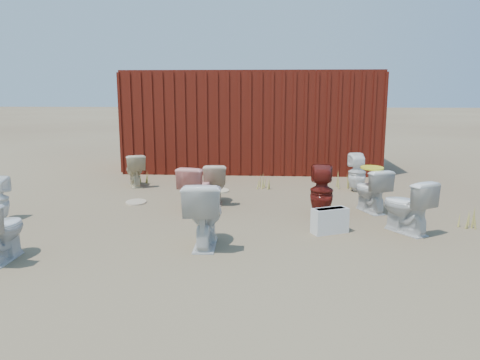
# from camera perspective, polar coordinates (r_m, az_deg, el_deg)

# --- Properties ---
(ground) EXTENTS (100.00, 100.00, 0.00)m
(ground) POSITION_cam_1_polar(r_m,az_deg,el_deg) (6.94, -0.33, -5.40)
(ground) COLOR brown
(ground) RESTS_ON ground
(shipping_container) EXTENTS (6.00, 2.40, 2.40)m
(shipping_container) POSITION_cam_1_polar(r_m,az_deg,el_deg) (11.88, 1.49, 7.26)
(shipping_container) COLOR #4F190D
(shipping_container) RESTS_ON ground
(toilet_front_pink) EXTENTS (0.57, 0.81, 0.75)m
(toilet_front_pink) POSITION_cam_1_polar(r_m,az_deg,el_deg) (7.67, -5.35, -0.99)
(toilet_front_pink) COLOR pink
(toilet_front_pink) RESTS_ON ground
(toilet_front_c) EXTENTS (0.50, 0.84, 0.84)m
(toilet_front_c) POSITION_cam_1_polar(r_m,az_deg,el_deg) (5.90, -4.38, -4.12)
(toilet_front_c) COLOR white
(toilet_front_c) RESTS_ON ground
(toilet_front_maroon) EXTENTS (0.38, 0.39, 0.79)m
(toilet_front_maroon) POSITION_cam_1_polar(r_m,az_deg,el_deg) (7.42, 9.93, -1.33)
(toilet_front_maroon) COLOR #5E1610
(toilet_front_maroon) RESTS_ON ground
(toilet_front_e) EXTENTS (0.76, 0.85, 0.75)m
(toilet_front_e) POSITION_cam_1_polar(r_m,az_deg,el_deg) (6.84, 19.63, -3.02)
(toilet_front_e) COLOR silver
(toilet_front_e) RESTS_ON ground
(toilet_back_beige_left) EXTENTS (0.61, 0.76, 0.67)m
(toilet_back_beige_left) POSITION_cam_1_polar(r_m,az_deg,el_deg) (9.83, -12.72, 1.18)
(toilet_back_beige_left) COLOR beige
(toilet_back_beige_left) RESTS_ON ground
(toilet_back_beige_right) EXTENTS (0.45, 0.72, 0.70)m
(toilet_back_beige_right) POSITION_cam_1_polar(r_m,az_deg,el_deg) (8.15, -3.05, -0.40)
(toilet_back_beige_right) COLOR beige
(toilet_back_beige_right) RESTS_ON ground
(toilet_back_yellowlid) EXTENTS (0.62, 0.79, 0.71)m
(toilet_back_yellowlid) POSITION_cam_1_polar(r_m,az_deg,el_deg) (7.85, 15.67, -1.21)
(toilet_back_yellowlid) COLOR silver
(toilet_back_yellowlid) RESTS_ON ground
(toilet_back_e) EXTENTS (0.36, 0.37, 0.75)m
(toilet_back_e) POSITION_cam_1_polar(r_m,az_deg,el_deg) (9.37, 14.07, 0.88)
(toilet_back_e) COLOR white
(toilet_back_e) RESTS_ON ground
(yellow_lid) EXTENTS (0.36, 0.45, 0.02)m
(yellow_lid) POSITION_cam_1_polar(r_m,az_deg,el_deg) (7.79, 15.81, 1.44)
(yellow_lid) COLOR yellow
(yellow_lid) RESTS_ON toilet_back_yellowlid
(loose_tank) EXTENTS (0.54, 0.39, 0.35)m
(loose_tank) POSITION_cam_1_polar(r_m,az_deg,el_deg) (6.59, 10.89, -4.89)
(loose_tank) COLOR silver
(loose_tank) RESTS_ON ground
(loose_lid_near) EXTENTS (0.49, 0.57, 0.02)m
(loose_lid_near) POSITION_cam_1_polar(r_m,az_deg,el_deg) (9.20, -2.54, -1.27)
(loose_lid_near) COLOR beige
(loose_lid_near) RESTS_ON ground
(loose_lid_far) EXTENTS (0.42, 0.51, 0.02)m
(loose_lid_far) POSITION_cam_1_polar(r_m,az_deg,el_deg) (8.43, -12.56, -2.65)
(loose_lid_far) COLOR #C4AF8E
(loose_lid_far) RESTS_ON ground
(weed_clump_a) EXTENTS (0.36, 0.36, 0.28)m
(weed_clump_a) POSITION_cam_1_polar(r_m,az_deg,el_deg) (10.16, -11.93, 0.41)
(weed_clump_a) COLOR #A99C43
(weed_clump_a) RESTS_ON ground
(weed_clump_b) EXTENTS (0.32, 0.32, 0.27)m
(weed_clump_b) POSITION_cam_1_polar(r_m,az_deg,el_deg) (9.40, 2.92, -0.26)
(weed_clump_b) COLOR #A99C43
(weed_clump_b) RESTS_ON ground
(weed_clump_c) EXTENTS (0.36, 0.36, 0.33)m
(weed_clump_c) POSITION_cam_1_polar(r_m,az_deg,el_deg) (9.73, 12.55, 0.06)
(weed_clump_c) COLOR #A99C43
(weed_clump_c) RESTS_ON ground
(weed_clump_d) EXTENTS (0.30, 0.30, 0.23)m
(weed_clump_d) POSITION_cam_1_polar(r_m,az_deg,el_deg) (10.06, -2.64, 0.36)
(weed_clump_d) COLOR #A99C43
(weed_clump_d) RESTS_ON ground
(weed_clump_e) EXTENTS (0.34, 0.34, 0.34)m
(weed_clump_e) POSITION_cam_1_polar(r_m,az_deg,el_deg) (10.36, 10.04, 0.83)
(weed_clump_e) COLOR #A99C43
(weed_clump_e) RESTS_ON ground
(weed_clump_f) EXTENTS (0.28, 0.28, 0.27)m
(weed_clump_f) POSITION_cam_1_polar(r_m,az_deg,el_deg) (7.54, 25.95, -4.11)
(weed_clump_f) COLOR #A99C43
(weed_clump_f) RESTS_ON ground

